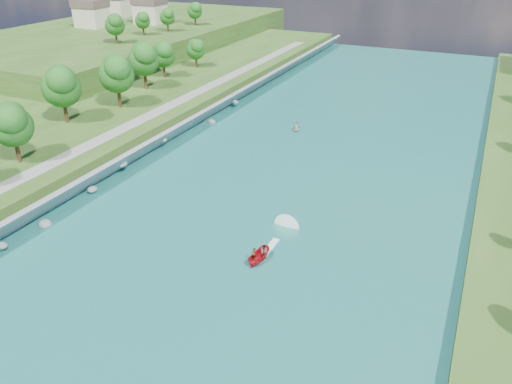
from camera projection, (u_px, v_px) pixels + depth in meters
The scene contains 10 objects.
ground at pixel (194, 281), 56.14m from camera, with size 260.00×260.00×0.00m, color #2D5119.
river_water at pixel (266, 204), 72.23m from camera, with size 55.00×240.00×0.10m, color #1B675E.
berm_west at pixel (14, 140), 90.26m from camera, with size 45.00×240.00×3.50m, color #2D5119.
ridge_west at pixel (128, 40), 161.65m from camera, with size 60.00×120.00×9.00m, color #2D5119.
riprap_bank at pixel (120, 163), 80.75m from camera, with size 4.79×236.00×4.48m.
riverside_path at pixel (88, 146), 82.86m from camera, with size 3.00×200.00×0.10m, color gray.
ridge_houses at pixel (119, 8), 163.96m from camera, with size 29.50×29.50×8.40m.
trees_ridge at pixel (154, 19), 143.50m from camera, with size 8.96×40.47×9.11m.
motorboat at pixel (264, 250), 60.35m from camera, with size 3.60×18.86×2.11m.
raft at pixel (296, 128), 99.27m from camera, with size 2.64×3.32×1.70m.
Camera 1 is at (25.47, -38.13, 34.62)m, focal length 35.00 mm.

